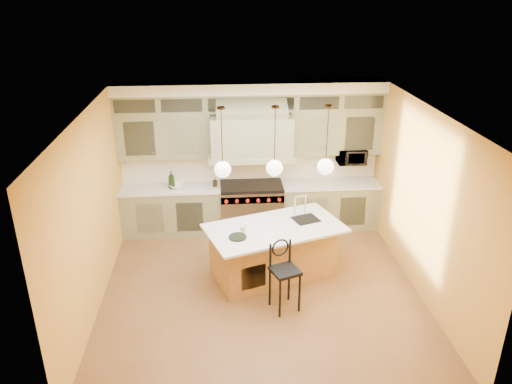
{
  "coord_description": "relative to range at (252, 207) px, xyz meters",
  "views": [
    {
      "loc": [
        -0.62,
        -6.73,
        4.61
      ],
      "look_at": [
        -0.03,
        0.7,
        1.42
      ],
      "focal_mm": 35.0,
      "sensor_mm": 36.0,
      "label": 1
    }
  ],
  "objects": [
    {
      "name": "microwave",
      "position": [
        1.95,
        0.11,
        0.96
      ],
      "size": [
        0.54,
        0.37,
        0.3
      ],
      "primitive_type": "imported",
      "color": "black",
      "rests_on": "back_cabinetry"
    },
    {
      "name": "ceiling",
      "position": [
        0.0,
        -2.14,
        2.41
      ],
      "size": [
        5.0,
        5.0,
        0.0
      ],
      "primitive_type": "plane",
      "rotation": [
        3.14,
        0.0,
        0.0
      ],
      "color": "white",
      "rests_on": "wall_back"
    },
    {
      "name": "range",
      "position": [
        0.0,
        0.0,
        0.0
      ],
      "size": [
        1.2,
        0.74,
        0.96
      ],
      "color": "silver",
      "rests_on": "floor"
    },
    {
      "name": "wall_right",
      "position": [
        2.5,
        -2.14,
        0.96
      ],
      "size": [
        0.0,
        5.0,
        5.0
      ],
      "primitive_type": "plane",
      "rotation": [
        1.57,
        0.0,
        -1.57
      ],
      "color": "gold",
      "rests_on": "ground"
    },
    {
      "name": "counter_stool",
      "position": [
        0.3,
        -2.61,
        0.14
      ],
      "size": [
        0.5,
        0.5,
        1.1
      ],
      "rotation": [
        0.0,
        0.0,
        0.36
      ],
      "color": "black",
      "rests_on": "floor"
    },
    {
      "name": "wall_left",
      "position": [
        -2.5,
        -2.14,
        0.96
      ],
      "size": [
        0.0,
        5.0,
        5.0
      ],
      "primitive_type": "plane",
      "rotation": [
        1.57,
        0.0,
        1.57
      ],
      "color": "gold",
      "rests_on": "ground"
    },
    {
      "name": "wall_front",
      "position": [
        0.0,
        -4.64,
        0.96
      ],
      "size": [
        5.0,
        0.0,
        5.0
      ],
      "primitive_type": "plane",
      "rotation": [
        -1.57,
        0.0,
        0.0
      ],
      "color": "gold",
      "rests_on": "ground"
    },
    {
      "name": "kitchen_island",
      "position": [
        0.24,
        -1.69,
        -0.01
      ],
      "size": [
        2.43,
        1.8,
        1.35
      ],
      "rotation": [
        0.0,
        0.0,
        0.33
      ],
      "color": "#936134",
      "rests_on": "floor"
    },
    {
      "name": "floor",
      "position": [
        0.0,
        -2.14,
        -0.49
      ],
      "size": [
        5.0,
        5.0,
        0.0
      ],
      "primitive_type": "plane",
      "color": "brown",
      "rests_on": "ground"
    },
    {
      "name": "pendant_left",
      "position": [
        -0.56,
        -1.69,
        1.46
      ],
      "size": [
        0.26,
        0.26,
        1.11
      ],
      "color": "#2D2319",
      "rests_on": "ceiling"
    },
    {
      "name": "back_cabinetry",
      "position": [
        0.0,
        0.09,
        0.94
      ],
      "size": [
        5.0,
        0.77,
        2.9
      ],
      "color": "gray",
      "rests_on": "floor"
    },
    {
      "name": "pendant_center",
      "position": [
        0.24,
        -1.69,
        1.46
      ],
      "size": [
        0.26,
        0.26,
        1.11
      ],
      "color": "#2D2319",
      "rests_on": "ceiling"
    },
    {
      "name": "cup",
      "position": [
        -0.26,
        -1.87,
        0.49
      ],
      "size": [
        0.11,
        0.11,
        0.1
      ],
      "primitive_type": "imported",
      "rotation": [
        0.0,
        0.0,
        -0.02
      ],
      "color": "white",
      "rests_on": "kitchen_island"
    },
    {
      "name": "oil_bottle_a",
      "position": [
        -1.52,
        0.01,
        0.62
      ],
      "size": [
        0.15,
        0.15,
        0.33
      ],
      "primitive_type": "imported",
      "rotation": [
        0.0,
        0.0,
        -0.17
      ],
      "color": "black",
      "rests_on": "back_cabinetry"
    },
    {
      "name": "oil_bottle_b",
      "position": [
        -0.7,
        0.01,
        0.54
      ],
      "size": [
        0.09,
        0.09,
        0.18
      ],
      "primitive_type": "imported",
      "rotation": [
        0.0,
        0.0,
        -0.14
      ],
      "color": "black",
      "rests_on": "back_cabinetry"
    },
    {
      "name": "fruit_bowl",
      "position": [
        -1.41,
        0.01,
        0.49
      ],
      "size": [
        0.33,
        0.33,
        0.08
      ],
      "primitive_type": "imported",
      "rotation": [
        0.0,
        0.0,
        0.05
      ],
      "color": "white",
      "rests_on": "back_cabinetry"
    },
    {
      "name": "pendant_right",
      "position": [
        1.04,
        -1.69,
        1.46
      ],
      "size": [
        0.26,
        0.26,
        1.11
      ],
      "color": "#2D2319",
      "rests_on": "ceiling"
    },
    {
      "name": "wall_back",
      "position": [
        0.0,
        0.36,
        0.96
      ],
      "size": [
        5.0,
        0.0,
        5.0
      ],
      "primitive_type": "plane",
      "rotation": [
        1.57,
        0.0,
        0.0
      ],
      "color": "gold",
      "rests_on": "ground"
    }
  ]
}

